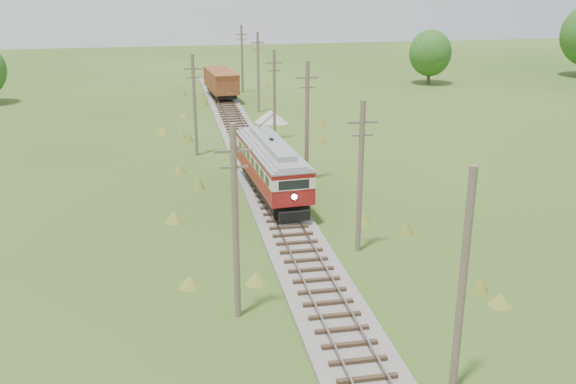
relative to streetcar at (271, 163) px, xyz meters
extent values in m
cube|color=#605B54|center=(0.00, 6.29, -2.44)|extent=(3.60, 96.00, 0.25)
cube|color=#726659|center=(-0.72, 6.29, -2.08)|extent=(0.08, 96.00, 0.17)
cube|color=#726659|center=(0.72, 6.29, -2.08)|extent=(0.08, 96.00, 0.17)
cube|color=#2D2116|center=(0.00, 6.29, -2.24)|extent=(2.40, 96.00, 0.16)
cube|color=black|center=(0.00, 0.00, -1.57)|extent=(3.04, 10.91, 0.44)
cube|color=maroon|center=(0.00, 0.00, -0.59)|extent=(3.51, 11.87, 1.07)
cube|color=beige|center=(0.00, 0.00, 0.29)|extent=(3.54, 11.93, 0.68)
cube|color=black|center=(0.00, 0.00, 0.29)|extent=(3.53, 11.41, 0.54)
cube|color=maroon|center=(0.00, 0.00, 0.78)|extent=(3.51, 11.87, 0.29)
cube|color=gray|center=(0.00, 0.00, 1.10)|extent=(3.57, 11.99, 0.37)
cube|color=gray|center=(0.00, 0.00, 1.43)|extent=(1.82, 8.85, 0.39)
sphere|color=#FFF2BF|center=(0.40, -5.92, -0.44)|extent=(0.35, 0.35, 0.35)
cylinder|color=black|center=(-0.12, 1.76, 2.53)|extent=(0.36, 4.54, 1.88)
cylinder|color=black|center=(-0.43, -4.47, -1.62)|extent=(0.17, 0.79, 0.78)
cylinder|color=black|center=(1.03, -4.37, -1.62)|extent=(0.17, 0.79, 0.78)
cylinder|color=black|center=(-1.03, 4.37, -1.62)|extent=(0.17, 0.79, 0.78)
cylinder|color=black|center=(0.43, 4.47, -1.62)|extent=(0.17, 0.79, 0.78)
cube|color=black|center=(0.00, 37.90, -1.61)|extent=(3.03, 8.23, 0.56)
cube|color=maroon|center=(0.00, 37.90, -0.22)|extent=(3.68, 9.17, 2.24)
cube|color=maroon|center=(0.00, 37.90, 0.96)|extent=(3.76, 9.35, 0.13)
cylinder|color=black|center=(-0.60, 35.15, -1.56)|extent=(0.21, 0.90, 0.89)
cylinder|color=black|center=(1.07, 35.30, -1.56)|extent=(0.21, 0.90, 0.89)
cylinder|color=black|center=(-1.07, 40.50, -1.56)|extent=(0.21, 0.90, 0.89)
cylinder|color=black|center=(0.60, 40.64, -1.56)|extent=(0.21, 0.90, 0.89)
cone|color=gray|center=(3.92, 24.22, -1.94)|extent=(3.34, 3.34, 1.25)
cone|color=gray|center=(4.76, 23.18, -2.20)|extent=(1.88, 1.88, 0.73)
cylinder|color=brown|center=(3.10, -22.71, 1.83)|extent=(0.30, 0.30, 8.80)
cylinder|color=brown|center=(3.30, -9.71, 1.73)|extent=(0.30, 0.30, 8.60)
cube|color=brown|center=(3.30, -9.71, 4.83)|extent=(1.60, 0.12, 0.12)
cube|color=brown|center=(3.30, -9.71, 4.13)|extent=(1.20, 0.10, 0.10)
cylinder|color=brown|center=(3.20, 3.29, 1.93)|extent=(0.30, 0.30, 9.00)
cube|color=brown|center=(3.20, 3.29, 5.23)|extent=(1.60, 0.12, 0.12)
cube|color=brown|center=(3.20, 3.29, 4.53)|extent=(1.20, 0.10, 0.10)
cylinder|color=brown|center=(3.00, 16.29, 1.63)|extent=(0.30, 0.30, 8.40)
cube|color=brown|center=(3.00, 16.29, 4.63)|extent=(1.60, 0.12, 0.12)
cube|color=brown|center=(3.00, 16.29, 3.93)|extent=(1.20, 0.10, 0.10)
cylinder|color=brown|center=(3.40, 29.29, 1.88)|extent=(0.30, 0.30, 8.90)
cube|color=brown|center=(3.40, 29.29, 5.13)|extent=(1.60, 0.12, 0.12)
cube|color=brown|center=(3.40, 29.29, 4.43)|extent=(1.20, 0.10, 0.10)
cylinder|color=brown|center=(3.20, 42.29, 1.78)|extent=(0.30, 0.30, 8.70)
cube|color=brown|center=(3.20, 42.29, 4.93)|extent=(1.60, 0.12, 0.12)
cube|color=brown|center=(3.20, 42.29, 4.23)|extent=(1.20, 0.10, 0.10)
cylinder|color=brown|center=(-4.20, -15.71, 1.93)|extent=(0.30, 0.30, 9.00)
cube|color=brown|center=(-4.20, -15.71, 5.23)|extent=(1.60, 0.12, 0.12)
cube|color=brown|center=(-4.20, -15.71, 4.53)|extent=(1.20, 0.10, 0.10)
cylinder|color=brown|center=(-4.50, 12.29, 1.73)|extent=(0.30, 0.30, 8.60)
cube|color=brown|center=(-4.50, 12.29, 4.83)|extent=(1.60, 0.12, 0.12)
cube|color=brown|center=(-4.50, 12.29, 4.13)|extent=(1.20, 0.10, 0.10)
cylinder|color=#38281C|center=(30.00, 44.29, -1.31)|extent=(0.50, 0.50, 2.52)
ellipsoid|color=#1A4815|center=(30.00, 44.29, 1.77)|extent=(5.88, 5.88, 6.47)
camera|label=1|loc=(-6.85, -41.64, 12.28)|focal=40.00mm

